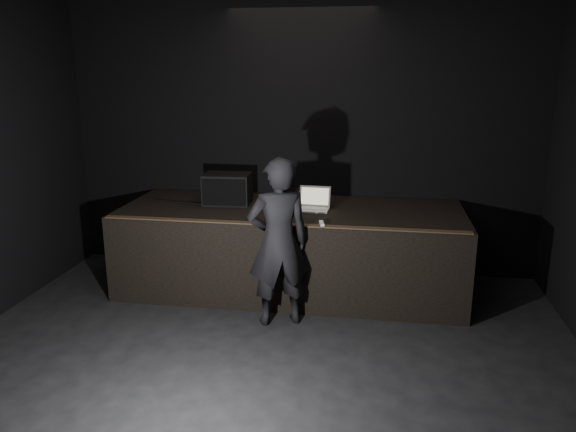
% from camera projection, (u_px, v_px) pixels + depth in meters
% --- Properties ---
extents(ground, '(7.00, 7.00, 0.00)m').
position_uv_depth(ground, '(235.00, 424.00, 4.25)').
color(ground, black).
rests_on(ground, ground).
extents(room_walls, '(6.10, 7.10, 3.52)m').
position_uv_depth(room_walls, '(227.00, 159.00, 3.72)').
color(room_walls, black).
rests_on(room_walls, ground).
extents(stage_riser, '(4.00, 1.50, 1.00)m').
position_uv_depth(stage_riser, '(291.00, 249.00, 6.72)').
color(stage_riser, black).
rests_on(stage_riser, ground).
extents(riser_lip, '(3.92, 0.10, 0.01)m').
position_uv_depth(riser_lip, '(281.00, 224.00, 5.91)').
color(riser_lip, brown).
rests_on(riser_lip, stage_riser).
extents(stage_monitor, '(0.57, 0.44, 0.37)m').
position_uv_depth(stage_monitor, '(227.00, 189.00, 6.76)').
color(stage_monitor, black).
rests_on(stage_monitor, stage_riser).
extents(cable, '(0.93, 0.19, 0.02)m').
position_uv_depth(cable, '(187.00, 203.00, 6.79)').
color(cable, black).
rests_on(cable, stage_riser).
extents(laptop, '(0.38, 0.34, 0.25)m').
position_uv_depth(laptop, '(314.00, 203.00, 6.54)').
color(laptop, silver).
rests_on(laptop, stage_riser).
extents(beer_can, '(0.07, 0.07, 0.16)m').
position_uv_depth(beer_can, '(269.00, 210.00, 6.18)').
color(beer_can, silver).
rests_on(beer_can, stage_riser).
extents(plastic_cup, '(0.08, 0.08, 0.11)m').
position_uv_depth(plastic_cup, '(301.00, 200.00, 6.76)').
color(plastic_cup, white).
rests_on(plastic_cup, stage_riser).
extents(wii_remote, '(0.07, 0.17, 0.03)m').
position_uv_depth(wii_remote, '(322.00, 224.00, 5.89)').
color(wii_remote, white).
rests_on(wii_remote, stage_riser).
extents(person, '(0.75, 0.63, 1.76)m').
position_uv_depth(person, '(279.00, 242.00, 5.71)').
color(person, black).
rests_on(person, ground).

